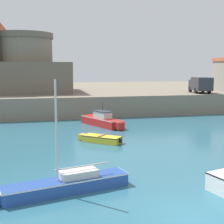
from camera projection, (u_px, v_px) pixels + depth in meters
ground_plane at (194, 216)px, 12.92m from camera, size 200.00×200.00×0.00m
quay_seawall at (74, 95)px, 56.99m from camera, size 120.00×40.00×2.64m
sailboat_blue_1 at (66, 184)px, 15.39m from camera, size 6.88×2.61×5.59m
dinghy_yellow_2 at (101, 139)px, 25.88m from camera, size 3.47×3.12×0.63m
motorboat_red_3 at (102, 120)px, 33.14m from camera, size 3.72×6.14×2.52m
fortress at (26, 71)px, 45.31m from camera, size 12.45×12.45×8.42m
truck_on_quay at (200, 84)px, 43.75m from camera, size 2.69×4.55×2.20m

